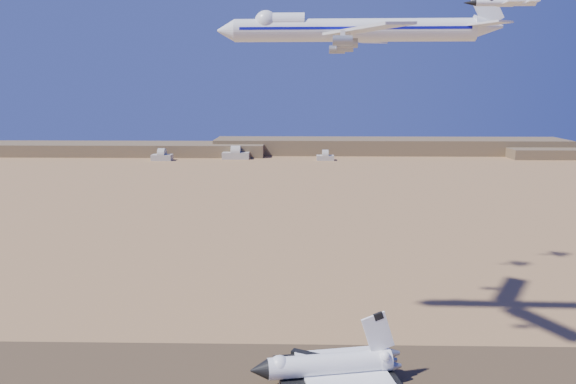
{
  "coord_description": "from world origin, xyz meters",
  "views": [
    {
      "loc": [
        12.32,
        -140.93,
        80.77
      ],
      "look_at": [
        9.06,
        8.0,
        52.56
      ],
      "focal_mm": 35.0,
      "sensor_mm": 36.0,
      "label": 1
    }
  ],
  "objects_px": {
    "shuttle": "(329,367)",
    "chase_jet_c": "(378,34)",
    "chase_jet_a": "(504,2)",
    "carrier_747": "(345,30)",
    "chase_jet_d": "(434,34)"
  },
  "relations": [
    {
      "from": "chase_jet_a",
      "to": "chase_jet_d",
      "type": "xyz_separation_m",
      "value": [
        9.06,
        104.12,
        2.72
      ]
    },
    {
      "from": "shuttle",
      "to": "chase_jet_c",
      "type": "relative_size",
      "value": 2.73
    },
    {
      "from": "shuttle",
      "to": "chase_jet_d",
      "type": "distance_m",
      "value": 139.11
    },
    {
      "from": "carrier_747",
      "to": "chase_jet_d",
      "type": "bearing_deg",
      "value": 59.27
    },
    {
      "from": "shuttle",
      "to": "chase_jet_d",
      "type": "relative_size",
      "value": 2.59
    },
    {
      "from": "shuttle",
      "to": "chase_jet_a",
      "type": "xyz_separation_m",
      "value": [
        35.92,
        -13.77,
        93.01
      ]
    },
    {
      "from": "chase_jet_c",
      "to": "chase_jet_d",
      "type": "height_order",
      "value": "chase_jet_d"
    },
    {
      "from": "carrier_747",
      "to": "chase_jet_c",
      "type": "height_order",
      "value": "carrier_747"
    },
    {
      "from": "shuttle",
      "to": "chase_jet_a",
      "type": "distance_m",
      "value": 100.65
    },
    {
      "from": "chase_jet_c",
      "to": "carrier_747",
      "type": "bearing_deg",
      "value": -113.73
    },
    {
      "from": "shuttle",
      "to": "chase_jet_c",
      "type": "height_order",
      "value": "chase_jet_c"
    },
    {
      "from": "chase_jet_a",
      "to": "chase_jet_d",
      "type": "bearing_deg",
      "value": 86.58
    },
    {
      "from": "shuttle",
      "to": "carrier_747",
      "type": "relative_size",
      "value": 0.51
    },
    {
      "from": "carrier_747",
      "to": "chase_jet_a",
      "type": "bearing_deg",
      "value": -51.17
    },
    {
      "from": "shuttle",
      "to": "chase_jet_c",
      "type": "xyz_separation_m",
      "value": [
        20.89,
        75.43,
        94.3
      ]
    }
  ]
}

